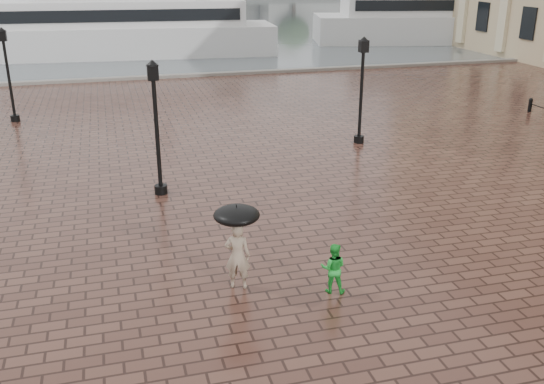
{
  "coord_description": "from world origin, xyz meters",
  "views": [
    {
      "loc": [
        -7.46,
        -9.71,
        7.49
      ],
      "look_at": [
        -3.26,
        5.6,
        1.4
      ],
      "focal_mm": 40.0,
      "sensor_mm": 36.0,
      "label": 1
    }
  ],
  "objects_px": {
    "adult_pedestrian": "(238,256)",
    "ferry_far": "(453,14)",
    "street_lamps": "(169,94)",
    "ferry_near": "(121,25)",
    "child_pedestrian": "(333,268)"
  },
  "relations": [
    {
      "from": "adult_pedestrian",
      "to": "ferry_near",
      "type": "bearing_deg",
      "value": -68.6
    },
    {
      "from": "street_lamps",
      "to": "child_pedestrian",
      "type": "bearing_deg",
      "value": -79.85
    },
    {
      "from": "street_lamps",
      "to": "child_pedestrian",
      "type": "distance_m",
      "value": 13.39
    },
    {
      "from": "child_pedestrian",
      "to": "street_lamps",
      "type": "bearing_deg",
      "value": -57.55
    },
    {
      "from": "adult_pedestrian",
      "to": "child_pedestrian",
      "type": "xyz_separation_m",
      "value": [
        2.15,
        -0.81,
        -0.22
      ]
    },
    {
      "from": "street_lamps",
      "to": "ferry_far",
      "type": "bearing_deg",
      "value": 43.46
    },
    {
      "from": "adult_pedestrian",
      "to": "ferry_far",
      "type": "distance_m",
      "value": 51.27
    },
    {
      "from": "street_lamps",
      "to": "ferry_far",
      "type": "distance_m",
      "value": 42.14
    },
    {
      "from": "street_lamps",
      "to": "adult_pedestrian",
      "type": "height_order",
      "value": "street_lamps"
    },
    {
      "from": "street_lamps",
      "to": "ferry_far",
      "type": "relative_size",
      "value": 0.57
    },
    {
      "from": "adult_pedestrian",
      "to": "street_lamps",
      "type": "bearing_deg",
      "value": -69.24
    },
    {
      "from": "adult_pedestrian",
      "to": "ferry_near",
      "type": "distance_m",
      "value": 40.23
    },
    {
      "from": "street_lamps",
      "to": "adult_pedestrian",
      "type": "relative_size",
      "value": 9.12
    },
    {
      "from": "street_lamps",
      "to": "ferry_near",
      "type": "bearing_deg",
      "value": 91.81
    },
    {
      "from": "adult_pedestrian",
      "to": "child_pedestrian",
      "type": "distance_m",
      "value": 2.31
    }
  ]
}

